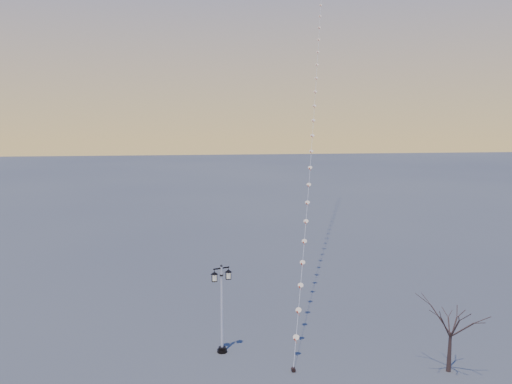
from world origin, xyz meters
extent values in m
plane|color=#4B4C4C|center=(0.00, 0.00, 0.00)|extent=(300.00, 300.00, 0.00)
cylinder|color=black|center=(-3.22, 2.35, 0.08)|extent=(0.58, 0.58, 0.16)
cylinder|color=black|center=(-3.22, 2.35, 0.24)|extent=(0.41, 0.41, 0.14)
cylinder|color=white|center=(-3.22, 2.35, 2.73)|extent=(0.13, 0.13, 4.83)
cylinder|color=black|center=(-3.22, 2.35, 4.58)|extent=(0.21, 0.21, 0.06)
cube|color=black|center=(-3.22, 2.35, 4.99)|extent=(0.93, 0.42, 0.06)
sphere|color=black|center=(-3.22, 2.35, 5.11)|extent=(0.14, 0.14, 0.14)
pyramid|color=black|center=(-3.62, 2.18, 4.83)|extent=(0.45, 0.45, 0.14)
cube|color=beige|center=(-3.62, 2.18, 4.51)|extent=(0.27, 0.27, 0.35)
cube|color=black|center=(-3.62, 2.18, 4.32)|extent=(0.31, 0.31, 0.04)
pyramid|color=black|center=(-2.82, 2.51, 4.83)|extent=(0.45, 0.45, 0.14)
cube|color=beige|center=(-2.82, 2.51, 4.51)|extent=(0.27, 0.27, 0.35)
cube|color=black|center=(-2.82, 2.51, 4.32)|extent=(0.31, 0.31, 0.04)
cone|color=#372621|center=(8.63, -1.35, 1.09)|extent=(0.26, 0.26, 2.17)
cylinder|color=black|center=(0.42, -0.43, 0.11)|extent=(0.23, 0.23, 0.23)
cylinder|color=black|center=(0.42, -0.43, 0.14)|extent=(0.03, 0.03, 0.29)
cone|color=red|center=(6.78, 23.39, 17.14)|extent=(0.09, 0.09, 0.32)
cylinder|color=white|center=(0.42, -0.43, 0.69)|extent=(0.02, 0.02, 0.91)
camera|label=1|loc=(-4.65, -26.61, 13.60)|focal=37.41mm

